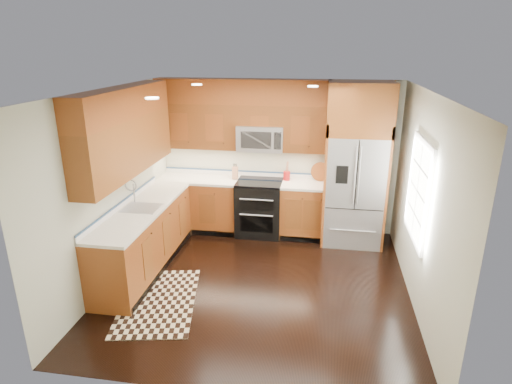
% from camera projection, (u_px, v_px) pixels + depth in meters
% --- Properties ---
extents(ground, '(4.00, 4.00, 0.00)m').
position_uv_depth(ground, '(259.00, 284.00, 5.87)').
color(ground, black).
rests_on(ground, ground).
extents(wall_back, '(4.00, 0.02, 2.60)m').
position_uv_depth(wall_back, '(277.00, 157.00, 7.31)').
color(wall_back, beige).
rests_on(wall_back, ground).
extents(wall_left, '(0.02, 4.00, 2.60)m').
position_uv_depth(wall_left, '(112.00, 187.00, 5.75)').
color(wall_left, beige).
rests_on(wall_left, ground).
extents(wall_right, '(0.02, 4.00, 2.60)m').
position_uv_depth(wall_right, '(423.00, 204.00, 5.14)').
color(wall_right, beige).
rests_on(wall_right, ground).
extents(window, '(0.04, 1.10, 1.30)m').
position_uv_depth(window, '(419.00, 191.00, 5.30)').
color(window, white).
rests_on(window, ground).
extents(base_cabinets, '(2.85, 3.00, 0.90)m').
position_uv_depth(base_cabinets, '(191.00, 223.00, 6.75)').
color(base_cabinets, brown).
rests_on(base_cabinets, ground).
extents(countertop, '(2.86, 3.01, 0.04)m').
position_uv_depth(countertop, '(200.00, 193.00, 6.69)').
color(countertop, white).
rests_on(countertop, base_cabinets).
extents(upper_cabinets, '(2.85, 3.00, 1.15)m').
position_uv_depth(upper_cabinets, '(194.00, 122.00, 6.40)').
color(upper_cabinets, brown).
rests_on(upper_cabinets, ground).
extents(range, '(0.76, 0.67, 0.95)m').
position_uv_depth(range, '(259.00, 208.00, 7.31)').
color(range, black).
rests_on(range, ground).
extents(microwave, '(0.76, 0.40, 0.42)m').
position_uv_depth(microwave, '(261.00, 138.00, 7.05)').
color(microwave, '#B2B2B7').
rests_on(microwave, ground).
extents(refrigerator, '(0.98, 0.75, 2.60)m').
position_uv_depth(refrigerator, '(356.00, 165.00, 6.77)').
color(refrigerator, '#B2B2B7').
rests_on(refrigerator, ground).
extents(sink_faucet, '(0.54, 0.44, 0.37)m').
position_uv_depth(sink_faucet, '(140.00, 204.00, 6.03)').
color(sink_faucet, '#B2B2B7').
rests_on(sink_faucet, countertop).
extents(rug, '(1.20, 1.68, 0.01)m').
position_uv_depth(rug, '(159.00, 301.00, 5.48)').
color(rug, black).
rests_on(rug, ground).
extents(knife_block, '(0.11, 0.14, 0.26)m').
position_uv_depth(knife_block, '(235.00, 172.00, 7.30)').
color(knife_block, '#A3704F').
rests_on(knife_block, countertop).
extents(utensil_crock, '(0.14, 0.14, 0.32)m').
position_uv_depth(utensil_crock, '(287.00, 174.00, 7.21)').
color(utensil_crock, maroon).
rests_on(utensil_crock, countertop).
extents(cutting_board, '(0.38, 0.38, 0.02)m').
position_uv_depth(cutting_board, '(320.00, 180.00, 7.21)').
color(cutting_board, brown).
rests_on(cutting_board, countertop).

